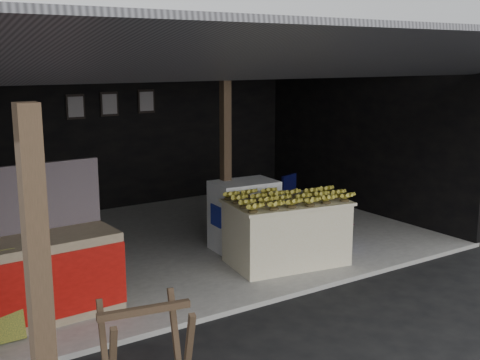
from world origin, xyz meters
TOP-DOWN VIEW (x-y plane):
  - ground at (0.00, 0.00)m, footprint 80.00×80.00m
  - concrete_slab at (0.00, 2.50)m, footprint 7.00×5.00m
  - shophouse at (0.00, 2.82)m, footprint 7.40×7.29m
  - banana_table at (0.59, 0.88)m, footprint 1.66×1.17m
  - banana_pile at (0.59, 0.88)m, footprint 1.53×1.06m
  - white_crate at (0.47, 1.68)m, footprint 0.92×0.66m
  - neighbor_stall at (-2.55, 0.95)m, footprint 1.56×0.76m
  - sawhorse at (-2.23, -0.88)m, footprint 0.77×0.76m
  - water_barrel at (1.66, 1.14)m, footprint 0.37×0.37m
  - plastic_chair at (1.89, 2.37)m, footprint 0.47×0.47m
  - magenta_rug at (1.97, 2.30)m, footprint 1.62×1.18m
  - picture_frames at (-0.17, 4.89)m, footprint 1.62×0.04m

SIDE VIEW (x-z plane):
  - ground at x=0.00m, z-range 0.00..0.00m
  - concrete_slab at x=0.00m, z-range 0.00..0.06m
  - magenta_rug at x=1.97m, z-range 0.06..0.07m
  - water_barrel at x=1.66m, z-range 0.06..0.60m
  - sawhorse at x=-2.23m, z-range 0.10..0.85m
  - banana_table at x=0.59m, z-range 0.06..0.90m
  - plastic_chair at x=1.89m, z-range 0.13..0.92m
  - neighbor_stall at x=-2.55m, z-range -0.25..1.33m
  - white_crate at x=0.47m, z-range 0.06..1.04m
  - banana_pile at x=0.59m, z-range 0.90..1.07m
  - picture_frames at x=-0.17m, z-range 1.70..2.16m
  - shophouse at x=0.00m, z-range 0.59..3.61m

